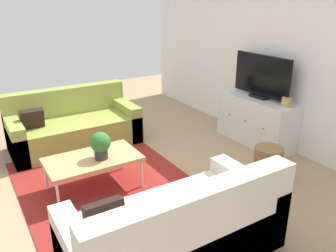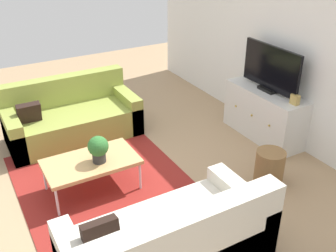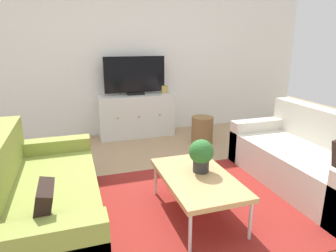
% 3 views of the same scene
% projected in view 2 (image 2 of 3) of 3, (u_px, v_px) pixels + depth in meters
% --- Properties ---
extents(ground_plane, '(10.00, 10.00, 0.00)m').
position_uv_depth(ground_plane, '(118.00, 183.00, 4.67)').
color(ground_plane, tan).
extents(wall_back, '(6.40, 0.12, 2.70)m').
position_uv_depth(wall_back, '(291.00, 43.00, 5.16)').
color(wall_back, white).
rests_on(wall_back, ground_plane).
extents(area_rug, '(2.50, 1.90, 0.01)m').
position_uv_depth(area_rug, '(107.00, 187.00, 4.60)').
color(area_rug, maroon).
rests_on(area_rug, ground_plane).
extents(couch_left_side, '(0.88, 1.81, 0.82)m').
position_uv_depth(couch_left_side, '(71.00, 118.00, 5.60)').
color(couch_left_side, olive).
rests_on(couch_left_side, ground_plane).
extents(couch_right_side, '(0.88, 1.81, 0.82)m').
position_uv_depth(couch_right_side, '(171.00, 247.00, 3.39)').
color(couch_right_side, beige).
rests_on(couch_right_side, ground_plane).
extents(coffee_table, '(0.60, 1.04, 0.40)m').
position_uv_depth(coffee_table, '(91.00, 163.00, 4.40)').
color(coffee_table, tan).
rests_on(coffee_table, ground_plane).
extents(potted_plant, '(0.23, 0.23, 0.31)m').
position_uv_depth(potted_plant, '(98.00, 148.00, 4.29)').
color(potted_plant, '#2D2D2D').
rests_on(potted_plant, coffee_table).
extents(tv_console, '(1.25, 0.47, 0.71)m').
position_uv_depth(tv_console, '(264.00, 114.00, 5.54)').
color(tv_console, silver).
rests_on(tv_console, ground_plane).
extents(flat_screen_tv, '(1.01, 0.16, 0.62)m').
position_uv_depth(flat_screen_tv, '(271.00, 69.00, 5.23)').
color(flat_screen_tv, black).
rests_on(flat_screen_tv, tv_console).
extents(mantel_clock, '(0.11, 0.07, 0.13)m').
position_uv_depth(mantel_clock, '(295.00, 99.00, 4.95)').
color(mantel_clock, tan).
rests_on(mantel_clock, tv_console).
extents(wicker_basket, '(0.34, 0.34, 0.42)m').
position_uv_depth(wicker_basket, '(269.00, 167.00, 4.59)').
color(wicker_basket, olive).
rests_on(wicker_basket, ground_plane).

